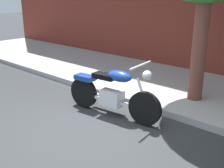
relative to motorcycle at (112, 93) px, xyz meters
name	(u,v)px	position (x,y,z in m)	size (l,w,h in m)	color
ground_plane	(97,129)	(0.21, -0.64, -0.48)	(60.00, 60.00, 0.00)	#303335
sidewalk	(177,87)	(0.21, 2.24, -0.41)	(19.57, 3.21, 0.14)	#A6A6A6
motorcycle	(112,93)	(0.00, 0.00, 0.00)	(2.14, 0.70, 1.15)	black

